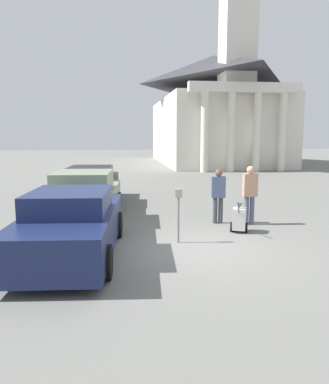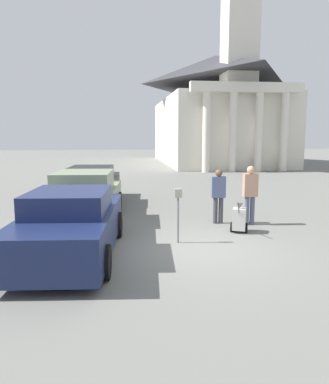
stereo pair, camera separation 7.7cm
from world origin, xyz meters
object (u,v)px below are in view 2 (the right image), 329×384
at_px(parking_meter, 178,206).
at_px(person_supervisor, 250,191).
at_px(church, 216,106).
at_px(person_worker, 218,193).
at_px(parked_car_black, 92,186).
at_px(parked_car_navy, 72,225).
at_px(parked_car_sage, 85,198).
at_px(equipment_cart, 239,219).

height_order(parking_meter, person_supervisor, person_supervisor).
bearing_deg(church, person_worker, -104.32).
bearing_deg(parked_car_black, person_worker, -39.29).
relative_size(parked_car_navy, parking_meter, 3.56).
bearing_deg(parked_car_black, parking_meter, -62.05).
bearing_deg(parked_car_sage, person_supervisor, -8.13).
bearing_deg(equipment_cart, parking_meter, -134.80).
relative_size(parked_car_black, equipment_cart, 4.85).
height_order(parked_car_sage, church, church).
bearing_deg(person_worker, person_supervisor, 169.25).
xyz_separation_m(parked_car_black, person_supervisor, (5.01, -4.26, 0.33)).
relative_size(parked_car_sage, parked_car_black, 1.01).
height_order(parked_car_black, equipment_cart, parked_car_black).
bearing_deg(parked_car_navy, person_supervisor, 29.79).
bearing_deg(equipment_cart, person_worker, 126.77).
distance_m(person_worker, person_supervisor, 0.95).
xyz_separation_m(parked_car_black, equipment_cart, (4.42, -5.09, -0.32)).
relative_size(parked_car_sage, church, 0.21).
distance_m(parked_car_sage, parked_car_black, 3.13).
xyz_separation_m(person_supervisor, equipment_cart, (-0.59, -0.83, -0.65)).
distance_m(parking_meter, church, 27.85).
xyz_separation_m(parking_meter, person_worker, (1.57, 1.95, -0.01)).
height_order(parked_car_navy, church, church).
relative_size(parked_car_navy, equipment_cart, 4.95).
xyz_separation_m(parked_car_navy, parking_meter, (2.55, 0.71, 0.25)).
bearing_deg(equipment_cart, parked_car_sage, 177.64).
xyz_separation_m(parked_car_black, parking_meter, (2.55, -5.91, 0.26)).
distance_m(parking_meter, equipment_cart, 2.12).
bearing_deg(parked_car_black, parked_car_navy, -85.37).
bearing_deg(parking_meter, parked_car_navy, -164.50).
height_order(parking_meter, equipment_cart, parking_meter).
xyz_separation_m(parking_meter, equipment_cart, (1.87, 0.82, -0.58)).
bearing_deg(person_supervisor, parked_car_black, -39.48).
relative_size(parked_car_navy, person_worker, 2.94).
bearing_deg(person_worker, parking_meter, 58.90).
relative_size(parked_car_black, church, 0.21).
relative_size(person_worker, person_supervisor, 0.93).
bearing_deg(parking_meter, person_worker, 51.22).
height_order(parked_car_navy, equipment_cart, parked_car_navy).
height_order(parked_car_sage, parked_car_black, parked_car_sage).
bearing_deg(person_worker, parked_car_black, -36.24).
bearing_deg(church, parked_car_sage, -113.69).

